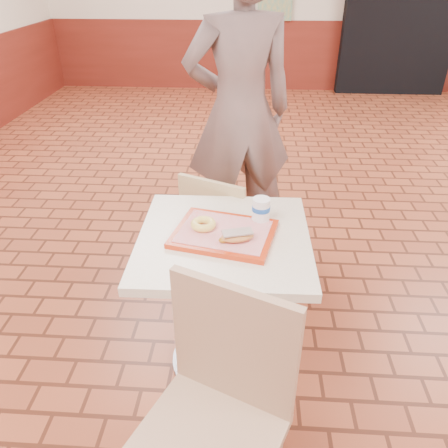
# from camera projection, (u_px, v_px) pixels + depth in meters

# --- Properties ---
(wainscot_band) EXTENTS (8.00, 10.00, 1.00)m
(wainscot_band) POSITION_uv_depth(u_px,v_px,m) (406.00, 227.00, 2.44)
(wainscot_band) COLOR maroon
(wainscot_band) RESTS_ON ground
(corridor_doorway) EXTENTS (1.60, 0.22, 2.20)m
(corridor_doorway) POSITION_uv_depth(u_px,v_px,m) (401.00, 14.00, 6.22)
(corridor_doorway) COLOR black
(corridor_doorway) RESTS_ON ground
(main_table) EXTENTS (0.73, 0.73, 0.77)m
(main_table) POSITION_uv_depth(u_px,v_px,m) (224.00, 282.00, 1.99)
(main_table) COLOR beige
(main_table) RESTS_ON ground
(chair_main_front) EXTENTS (0.58, 0.58, 0.95)m
(chair_main_front) POSITION_uv_depth(u_px,v_px,m) (217.00, 409.00, 1.42)
(chair_main_front) COLOR tan
(chair_main_front) RESTS_ON ground
(chair_main_back) EXTENTS (0.50, 0.50, 0.82)m
(chair_main_back) POSITION_uv_depth(u_px,v_px,m) (221.00, 232.00, 2.47)
(chair_main_back) COLOR tan
(chair_main_back) RESTS_ON ground
(customer) EXTENTS (0.80, 0.64, 1.92)m
(customer) POSITION_uv_depth(u_px,v_px,m) (239.00, 112.00, 2.73)
(customer) COLOR #735D59
(customer) RESTS_ON ground
(serving_tray) EXTENTS (0.41, 0.32, 0.03)m
(serving_tray) POSITION_uv_depth(u_px,v_px,m) (224.00, 234.00, 1.86)
(serving_tray) COLOR #B92D0D
(serving_tray) RESTS_ON main_table
(ring_donut) EXTENTS (0.13, 0.13, 0.03)m
(ring_donut) POSITION_uv_depth(u_px,v_px,m) (203.00, 224.00, 1.86)
(ring_donut) COLOR #F3D158
(ring_donut) RESTS_ON serving_tray
(long_john_donut) EXTENTS (0.15, 0.10, 0.04)m
(long_john_donut) POSITION_uv_depth(u_px,v_px,m) (237.00, 236.00, 1.77)
(long_john_donut) COLOR #C17A38
(long_john_donut) RESTS_ON serving_tray
(paper_cup) EXTENTS (0.08, 0.08, 0.10)m
(paper_cup) POSITION_uv_depth(u_px,v_px,m) (261.00, 209.00, 1.91)
(paper_cup) COLOR white
(paper_cup) RESTS_ON serving_tray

